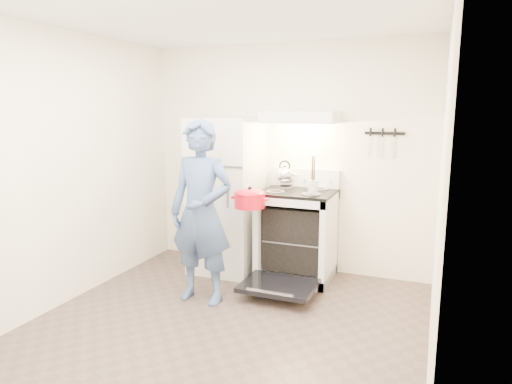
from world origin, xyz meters
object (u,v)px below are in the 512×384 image
refrigerator (227,195)px  tea_kettle (285,174)px  stove_body (297,236)px  dutch_oven (250,200)px  person (201,213)px

refrigerator → tea_kettle: (0.60, 0.21, 0.24)m
stove_body → tea_kettle: (-0.21, 0.19, 0.63)m
refrigerator → dutch_oven: (0.49, -0.51, 0.07)m
tea_kettle → stove_body: bearing=-42.3°
refrigerator → dutch_oven: size_ratio=4.60×
refrigerator → person: bearing=-80.0°
refrigerator → dutch_oven: bearing=-46.2°
refrigerator → person: (0.15, -0.87, 0.00)m
stove_body → dutch_oven: bearing=-120.9°
person → dutch_oven: size_ratio=4.61×
stove_body → person: (-0.66, -0.90, 0.39)m
stove_body → tea_kettle: tea_kettle is taller
stove_body → dutch_oven: dutch_oven is taller
person → dutch_oven: person is taller
refrigerator → stove_body: (0.81, 0.02, -0.39)m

